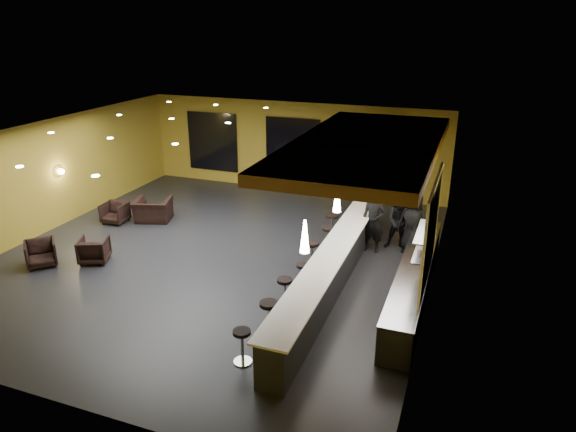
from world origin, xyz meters
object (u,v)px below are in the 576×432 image
(column, at_px, (370,176))
(armchair_a, at_px, (41,253))
(armchair_b, at_px, (94,250))
(bar_stool_4, at_px, (311,252))
(bar_stool_5, at_px, (329,236))
(armchair_c, at_px, (115,213))
(prep_counter, at_px, (414,281))
(bar_stool_0, at_px, (242,342))
(bar_stool_1, at_px, (269,314))
(staff_a, at_px, (373,221))
(bar_stool_3, at_px, (303,273))
(staff_c, at_px, (413,222))
(pendant_2, at_px, (360,171))
(bar_stool_6, at_px, (332,223))
(pendant_0, at_px, (305,236))
(staff_b, at_px, (400,221))
(bar_stool_2, at_px, (285,289))
(armchair_d, at_px, (153,210))
(pendant_1, at_px, (337,198))
(bar_counter, at_px, (329,275))

(column, xyz_separation_m, armchair_a, (-7.93, -5.89, -1.39))
(armchair_b, relative_size, bar_stool_4, 0.96)
(armchair_b, bearing_deg, bar_stool_5, -178.48)
(armchair_c, bearing_deg, prep_counter, -13.95)
(bar_stool_0, relative_size, bar_stool_1, 0.89)
(staff_a, distance_m, bar_stool_3, 3.17)
(staff_c, height_order, bar_stool_4, staff_c)
(staff_a, relative_size, armchair_b, 2.41)
(pendant_2, distance_m, armchair_c, 8.36)
(armchair_a, distance_m, bar_stool_6, 8.42)
(pendant_0, bearing_deg, bar_stool_3, 108.98)
(staff_b, distance_m, armchair_b, 8.82)
(bar_stool_2, bearing_deg, armchair_c, 156.60)
(pendant_0, bearing_deg, armchair_d, 146.09)
(bar_stool_6, bearing_deg, prep_counter, -44.15)
(pendant_1, height_order, bar_stool_5, pendant_1)
(staff_a, bearing_deg, prep_counter, -54.14)
(bar_counter, relative_size, armchair_b, 10.21)
(bar_stool_4, height_order, bar_stool_6, bar_stool_4)
(staff_a, relative_size, bar_stool_1, 2.27)
(armchair_d, bearing_deg, pendant_2, 165.36)
(armchair_b, bearing_deg, prep_counter, 163.31)
(armchair_d, bearing_deg, armchair_b, 77.23)
(staff_a, bearing_deg, armchair_a, -150.84)
(bar_stool_2, relative_size, bar_stool_5, 0.96)
(bar_stool_0, height_order, bar_stool_6, bar_stool_6)
(staff_a, relative_size, staff_c, 1.02)
(bar_stool_5, bearing_deg, armchair_c, -178.55)
(staff_c, bearing_deg, bar_stool_1, -100.30)
(staff_a, xyz_separation_m, bar_stool_0, (-1.35, -6.13, -0.47))
(column, distance_m, bar_stool_0, 8.05)
(bar_stool_0, bearing_deg, bar_stool_1, 81.72)
(bar_stool_4, bearing_deg, bar_stool_3, -82.58)
(staff_a, height_order, armchair_b, staff_a)
(pendant_2, bearing_deg, armchair_b, -151.92)
(pendant_1, distance_m, armchair_c, 8.46)
(staff_b, relative_size, armchair_c, 2.28)
(armchair_b, bearing_deg, pendant_1, 165.39)
(armchair_a, distance_m, armchair_b, 1.41)
(column, relative_size, armchair_b, 4.47)
(staff_a, distance_m, bar_stool_0, 6.30)
(armchair_b, xyz_separation_m, bar_stool_2, (5.92, -0.48, 0.13))
(prep_counter, height_order, bar_stool_1, prep_counter)
(pendant_2, relative_size, bar_stool_0, 0.94)
(column, bearing_deg, bar_stool_5, -106.05)
(pendant_0, height_order, armchair_a, pendant_0)
(armchair_d, height_order, bar_stool_3, armchair_d)
(bar_counter, xyz_separation_m, bar_stool_3, (-0.66, -0.08, -0.04))
(armchair_a, bearing_deg, bar_stool_5, -19.77)
(staff_a, distance_m, bar_stool_2, 4.13)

